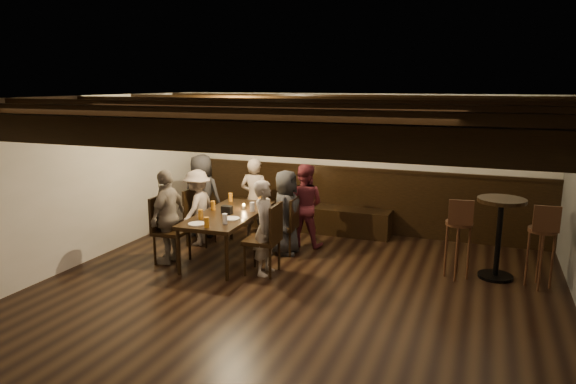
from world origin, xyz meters
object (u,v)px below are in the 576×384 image
at_px(person_bench_left, 202,196).
at_px(person_bench_centre, 255,199).
at_px(person_left_far, 168,216).
at_px(person_right_far, 265,228).
at_px(chair_right_far, 264,252).
at_px(bar_stool_right, 540,256).
at_px(bar_stool_left, 457,249).
at_px(dining_table, 229,217).
at_px(chair_left_near, 200,228).
at_px(person_bench_right, 304,205).
at_px(person_left_near, 198,207).
at_px(high_top_table, 500,226).
at_px(chair_right_near, 284,236).
at_px(chair_left_far, 171,242).
at_px(person_right_near, 286,212).

xyz_separation_m(person_bench_left, person_bench_centre, (0.89, 0.20, -0.02)).
relative_size(person_left_far, person_right_far, 1.05).
distance_m(chair_right_far, person_bench_centre, 1.71).
height_order(chair_right_far, bar_stool_right, bar_stool_right).
bearing_deg(person_right_far, bar_stool_left, -75.85).
height_order(dining_table, chair_left_near, chair_left_near).
bearing_deg(bar_stool_left, person_bench_centre, 161.30).
bearing_deg(bar_stool_right, person_bench_right, 166.26).
bearing_deg(person_left_near, chair_right_far, 58.54).
relative_size(person_left_far, bar_stool_left, 1.24).
distance_m(person_bench_right, bar_stool_left, 2.46).
bearing_deg(high_top_table, chair_left_near, -177.85).
distance_m(person_left_far, high_top_table, 4.57).
bearing_deg(dining_table, person_left_near, 149.04).
height_order(chair_right_far, person_bench_centre, person_bench_centre).
bearing_deg(person_left_far, high_top_table, 100.13).
relative_size(chair_left_near, person_bench_left, 0.64).
distance_m(chair_right_near, person_bench_right, 0.63).
relative_size(chair_left_far, high_top_table, 0.90).
height_order(chair_right_near, chair_right_far, chair_right_far).
distance_m(dining_table, person_left_near, 0.87).
xyz_separation_m(chair_right_far, high_top_table, (2.98, 0.98, 0.42)).
bearing_deg(person_bench_right, bar_stool_right, 167.67).
bearing_deg(person_bench_centre, person_bench_right, 170.54).
bearing_deg(person_left_far, chair_left_near, 178.03).
bearing_deg(chair_right_far, chair_right_near, 0.14).
bearing_deg(dining_table, person_bench_left, 135.00).
bearing_deg(person_right_near, person_bench_left, 74.74).
bearing_deg(bar_stool_right, person_right_far, -171.35).
bearing_deg(person_bench_centre, bar_stool_right, 168.27).
bearing_deg(chair_left_near, dining_table, 57.96).
height_order(person_bench_left, high_top_table, person_bench_left).
bearing_deg(person_left_near, chair_left_far, 1.87).
distance_m(chair_left_far, person_left_far, 0.39).
distance_m(chair_left_far, chair_right_near, 1.70).
xyz_separation_m(chair_left_near, person_bench_centre, (0.68, 0.64, 0.40)).
bearing_deg(bar_stool_left, chair_right_far, -169.65).
bearing_deg(chair_right_near, bar_stool_right, -94.55).
height_order(person_bench_left, bar_stool_right, person_bench_left).
distance_m(chair_right_near, person_left_near, 1.51).
height_order(person_bench_left, person_right_far, person_bench_left).
relative_size(high_top_table, bar_stool_left, 0.99).
xyz_separation_m(chair_left_near, chair_left_far, (0.05, -0.90, 0.02)).
height_order(chair_left_near, chair_left_far, chair_left_far).
bearing_deg(chair_right_far, person_left_far, 90.00).
relative_size(chair_right_near, bar_stool_left, 0.79).
distance_m(person_bench_centre, person_right_far, 1.68).
bearing_deg(person_bench_right, person_bench_centre, -9.46).
height_order(person_right_near, person_right_far, person_right_far).
relative_size(chair_right_near, high_top_table, 0.80).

